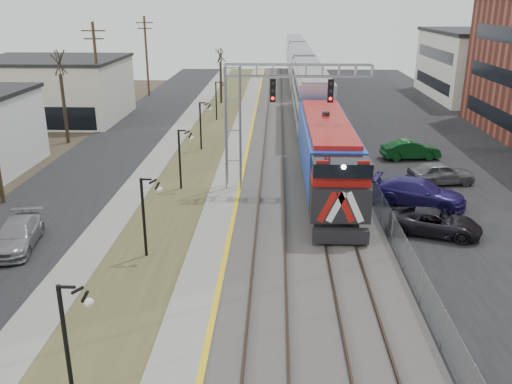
{
  "coord_description": "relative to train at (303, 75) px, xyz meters",
  "views": [
    {
      "loc": [
        2.23,
        -5.58,
        11.73
      ],
      "look_at": [
        1.25,
        20.26,
        2.6
      ],
      "focal_mm": 38.0,
      "sensor_mm": 36.0,
      "label": 1
    }
  ],
  "objects": [
    {
      "name": "street_west",
      "position": [
        -17.0,
        -28.66,
        -2.9
      ],
      "size": [
        7.0,
        120.0,
        0.04
      ],
      "primitive_type": "cube",
      "color": "black",
      "rests_on": "ground"
    },
    {
      "name": "sidewalk",
      "position": [
        -12.5,
        -28.66,
        -2.88
      ],
      "size": [
        2.0,
        120.0,
        0.08
      ],
      "primitive_type": "cube",
      "color": "gray",
      "rests_on": "ground"
    },
    {
      "name": "grass_median",
      "position": [
        -9.5,
        -28.66,
        -2.89
      ],
      "size": [
        4.0,
        120.0,
        0.06
      ],
      "primitive_type": "cube",
      "color": "#424625",
      "rests_on": "ground"
    },
    {
      "name": "platform",
      "position": [
        -6.5,
        -28.66,
        -2.8
      ],
      "size": [
        2.0,
        120.0,
        0.24
      ],
      "primitive_type": "cube",
      "color": "gray",
      "rests_on": "ground"
    },
    {
      "name": "ballast_bed",
      "position": [
        -1.5,
        -28.66,
        -2.82
      ],
      "size": [
        8.0,
        120.0,
        0.2
      ],
      "primitive_type": "cube",
      "color": "#595651",
      "rests_on": "ground"
    },
    {
      "name": "parking_lot",
      "position": [
        10.5,
        -28.66,
        -2.9
      ],
      "size": [
        16.0,
        120.0,
        0.04
      ],
      "primitive_type": "cube",
      "color": "black",
      "rests_on": "ground"
    },
    {
      "name": "platform_edge",
      "position": [
        -5.62,
        -28.66,
        -2.67
      ],
      "size": [
        0.24,
        120.0,
        0.01
      ],
      "primitive_type": "cube",
      "color": "gold",
      "rests_on": "platform"
    },
    {
      "name": "track_near",
      "position": [
        -3.5,
        -28.66,
        -2.64
      ],
      "size": [
        1.58,
        120.0,
        0.15
      ],
      "color": "#2D2119",
      "rests_on": "ballast_bed"
    },
    {
      "name": "track_far",
      "position": [
        -0.0,
        -28.66,
        -2.64
      ],
      "size": [
        1.58,
        120.0,
        0.15
      ],
      "color": "#2D2119",
      "rests_on": "ballast_bed"
    },
    {
      "name": "train",
      "position": [
        0.0,
        0.0,
        0.0
      ],
      "size": [
        3.0,
        85.85,
        5.33
      ],
      "color": "#13359E",
      "rests_on": "ground"
    },
    {
      "name": "signal_gantry",
      "position": [
        -4.28,
        -35.66,
        2.67
      ],
      "size": [
        9.0,
        1.07,
        8.15
      ],
      "color": "gray",
      "rests_on": "ground"
    },
    {
      "name": "lampposts",
      "position": [
        -9.5,
        -45.37,
        -0.92
      ],
      "size": [
        0.14,
        62.14,
        4.0
      ],
      "color": "black",
      "rests_on": "ground"
    },
    {
      "name": "fence",
      "position": [
        2.7,
        -28.66,
        -2.12
      ],
      "size": [
        0.04,
        120.0,
        1.6
      ],
      "primitive_type": "cube",
      "color": "gray",
      "rests_on": "ground"
    },
    {
      "name": "bare_trees",
      "position": [
        -18.16,
        -24.74,
        -0.22
      ],
      "size": [
        12.3,
        42.3,
        5.95
      ],
      "color": "#382D23",
      "rests_on": "ground"
    },
    {
      "name": "car_lot_c",
      "position": [
        5.2,
        -42.47,
        -2.26
      ],
      "size": [
        5.19,
        3.55,
        1.32
      ],
      "primitive_type": "imported",
      "rotation": [
        0.0,
        0.0,
        1.26
      ],
      "color": "black",
      "rests_on": "ground"
    },
    {
      "name": "car_lot_d",
      "position": [
        5.39,
        -38.1,
        -2.12
      ],
      "size": [
        5.95,
        4.13,
        1.6
      ],
      "primitive_type": "imported",
      "rotation": [
        0.0,
        0.0,
        1.19
      ],
      "color": "navy",
      "rests_on": "ground"
    },
    {
      "name": "car_lot_e",
      "position": [
        7.89,
        -33.95,
        -2.17
      ],
      "size": [
        4.64,
        2.44,
        1.51
      ],
      "primitive_type": "imported",
      "rotation": [
        0.0,
        0.0,
        1.73
      ],
      "color": "slate",
      "rests_on": "ground"
    },
    {
      "name": "car_lot_f",
      "position": [
        7.25,
        -27.84,
        -2.18
      ],
      "size": [
        4.65,
        2.14,
        1.48
      ],
      "primitive_type": "imported",
      "rotation": [
        0.0,
        0.0,
        1.7
      ],
      "color": "#0C3E16",
      "rests_on": "ground"
    },
    {
      "name": "car_street_b",
      "position": [
        -16.15,
        -44.94,
        -2.24
      ],
      "size": [
        2.66,
        4.9,
        1.35
      ],
      "primitive_type": "imported",
      "rotation": [
        0.0,
        0.0,
        0.17
      ],
      "color": "gray",
      "rests_on": "ground"
    }
  ]
}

